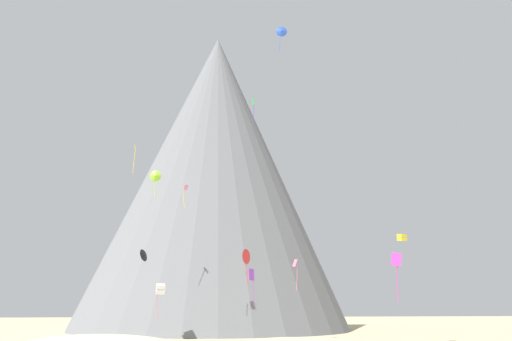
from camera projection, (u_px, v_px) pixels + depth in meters
The scene contains 14 objects.
rock_massif at pixel (213, 178), 106.99m from camera, with size 77.42×77.42×65.97m.
kite_rainbow_low at pixel (296, 267), 72.99m from camera, with size 0.71×0.82×4.63m.
kite_white_low at pixel (160, 289), 70.73m from camera, with size 1.40×1.49×5.23m.
kite_pink_mid at pixel (185, 190), 72.88m from camera, with size 0.84×1.09×3.46m.
kite_cyan_low at pixel (271, 297), 86.55m from camera, with size 1.35×0.52×5.07m.
kite_magenta_low at pixel (397, 264), 51.61m from camera, with size 1.36×0.76×5.14m.
kite_violet_low at pixel (252, 279), 60.46m from camera, with size 0.79×0.72×4.47m.
kite_blue_high at pixel (281, 31), 65.58m from camera, with size 1.52×0.34×3.83m.
kite_black_low at pixel (144, 255), 55.65m from camera, with size 1.14×1.51×1.41m.
kite_green_high at pixel (253, 105), 87.57m from camera, with size 0.36×0.98×5.06m.
kite_red_low at pixel (246, 257), 69.43m from camera, with size 1.49×1.85×5.05m.
kite_lime_mid at pixel (155, 176), 55.07m from camera, with size 1.30×0.45×3.05m.
kite_yellow_low at pixel (402, 237), 65.35m from camera, with size 1.16×1.19×1.00m.
kite_gold_high at pixel (135, 153), 74.94m from camera, with size 0.41×0.78×4.61m.
Camera 1 is at (-8.97, -31.90, 4.62)m, focal length 34.39 mm.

